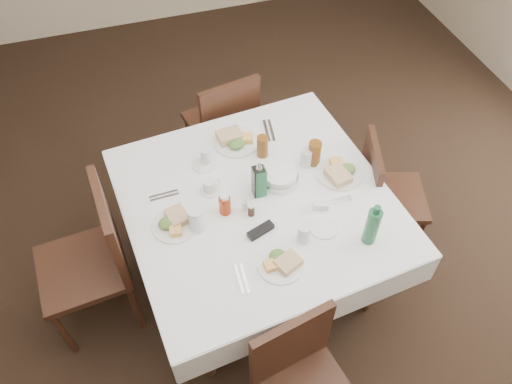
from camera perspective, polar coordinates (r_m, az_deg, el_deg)
ground_plane at (r=3.30m, az=-1.82°, el=-12.07°), size 7.00×7.00×0.00m
room_shell at (r=1.97m, az=-3.05°, el=12.12°), size 6.04×7.04×2.80m
dining_table at (r=2.84m, az=0.16°, el=-1.72°), size 1.58×1.58×0.76m
chair_north at (r=3.59m, az=-3.60°, el=8.08°), size 0.51×0.51×0.92m
chair_south at (r=2.56m, az=5.11°, el=-20.31°), size 0.50×0.50×0.90m
chair_east at (r=3.28m, az=14.21°, el=0.23°), size 0.52×0.52×0.87m
chair_west at (r=2.93m, az=-17.80°, el=-6.75°), size 0.52×0.52×1.01m
meal_north at (r=3.07m, az=-2.39°, el=5.96°), size 0.28×0.28×0.06m
meal_south at (r=2.52m, az=2.92°, el=-8.04°), size 0.24×0.24×0.05m
meal_east at (r=2.92m, az=9.58°, el=2.23°), size 0.27×0.27×0.06m
meal_west at (r=2.69m, az=-9.31°, el=-3.46°), size 0.24×0.24×0.05m
side_plate_a at (r=2.97m, az=-5.92°, el=3.19°), size 0.14×0.14×0.01m
side_plate_b at (r=2.68m, az=7.77°, el=-4.13°), size 0.15×0.15×0.01m
water_n at (r=2.94m, az=-5.77°, el=4.04°), size 0.06×0.06×0.11m
water_s at (r=2.58m, az=5.45°, el=-4.79°), size 0.06×0.06×0.12m
water_e at (r=2.93m, az=5.75°, el=3.87°), size 0.06×0.06×0.12m
water_w at (r=2.62m, az=-6.90°, el=-3.12°), size 0.08×0.08×0.15m
iced_tea_a at (r=2.96m, az=0.75°, el=5.25°), size 0.07×0.07×0.14m
iced_tea_b at (r=2.93m, az=6.69°, el=4.45°), size 0.08×0.08×0.16m
bread_basket at (r=2.85m, az=2.75°, el=1.77°), size 0.22×0.22×0.07m
oil_cruet_dark at (r=2.73m, az=0.27°, el=1.35°), size 0.06×0.06×0.26m
oil_cruet_green at (r=2.73m, az=0.45°, el=1.32°), size 0.06×0.06×0.26m
ketchup_bottle at (r=2.68m, az=-3.58°, el=-1.42°), size 0.06×0.06×0.14m
salt_shaker at (r=2.71m, az=-1.31°, el=-1.56°), size 0.03×0.03×0.07m
pepper_shaker at (r=2.68m, az=-0.56°, el=-2.02°), size 0.04×0.04×0.08m
coffee_mug at (r=2.81m, az=-5.29°, el=0.64°), size 0.12×0.11×0.08m
sunglasses at (r=2.63m, az=0.54°, el=-4.41°), size 0.16×0.09×0.03m
green_bottle at (r=2.59m, az=13.13°, el=-3.79°), size 0.07×0.07×0.27m
sugar_caddy at (r=2.75m, az=7.40°, el=-1.48°), size 0.09×0.07×0.04m
cutlery_n at (r=3.16m, az=1.49°, el=7.03°), size 0.08×0.21×0.01m
cutlery_s at (r=2.49m, az=-1.62°, el=-9.88°), size 0.05×0.17×0.01m
cutlery_e at (r=2.81m, az=9.34°, el=-0.91°), size 0.16×0.05×0.01m
cutlery_w at (r=2.84m, az=-10.44°, el=-0.40°), size 0.17×0.05×0.01m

